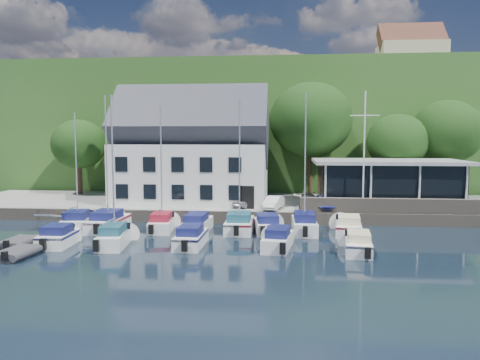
{
  "coord_description": "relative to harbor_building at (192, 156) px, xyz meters",
  "views": [
    {
      "loc": [
        1.57,
        -27.21,
        7.27
      ],
      "look_at": [
        -1.75,
        9.0,
        3.83
      ],
      "focal_mm": 35.0,
      "sensor_mm": 36.0,
      "label": 1
    }
  ],
  "objects": [
    {
      "name": "farmhouse",
      "position": [
        29.0,
        35.5,
        14.75
      ],
      "size": [
        10.4,
        7.0,
        8.2
      ],
      "primitive_type": null,
      "color": "beige",
      "rests_on": "hillside"
    },
    {
      "name": "boat_r2_4",
      "position": [
        13.29,
        -14.49,
        -4.67
      ],
      "size": [
        2.32,
        5.73,
        1.36
      ],
      "primitive_type": null,
      "rotation": [
        0.0,
        0.0,
        -0.11
      ],
      "color": "white",
      "rests_on": "ground"
    },
    {
      "name": "hillside",
      "position": [
        7.0,
        45.5,
        2.65
      ],
      "size": [
        160.0,
        75.0,
        16.0
      ],
      "primitive_type": "cube",
      "color": "#294F1D",
      "rests_on": "ground"
    },
    {
      "name": "tree_1",
      "position": [
        -5.95,
        5.56,
        0.32
      ],
      "size": [
        6.84,
        6.84,
        9.35
      ],
      "primitive_type": null,
      "color": "black",
      "rests_on": "quay"
    },
    {
      "name": "club_pavilion",
      "position": [
        18.0,
        -0.5,
        -2.3
      ],
      "size": [
        13.2,
        7.2,
        4.1
      ],
      "primitive_type": null,
      "color": "black",
      "rests_on": "quay"
    },
    {
      "name": "boat_r1_5",
      "position": [
        7.47,
        -8.96,
        -4.63
      ],
      "size": [
        2.66,
        5.57,
        1.43
      ],
      "primitive_type": null,
      "rotation": [
        0.0,
        0.0,
        0.14
      ],
      "color": "white",
      "rests_on": "ground"
    },
    {
      "name": "boat_r1_2",
      "position": [
        -0.66,
        -8.88,
        -1.03
      ],
      "size": [
        2.37,
        6.11,
        8.64
      ],
      "primitive_type": null,
      "rotation": [
        0.0,
        0.0,
        0.1
      ],
      "color": "white",
      "rests_on": "ground"
    },
    {
      "name": "boat_r2_2",
      "position": [
        2.57,
        -13.72,
        -4.64
      ],
      "size": [
        1.91,
        5.83,
        1.42
      ],
      "primitive_type": null,
      "rotation": [
        0.0,
        0.0,
        -0.02
      ],
      "color": "white",
      "rests_on": "ground"
    },
    {
      "name": "seawall",
      "position": [
        19.0,
        -5.1,
        -3.75
      ],
      "size": [
        18.0,
        0.5,
        1.2
      ],
      "primitive_type": "cube",
      "color": "#6F6459",
      "rests_on": "quay"
    },
    {
      "name": "ground",
      "position": [
        7.0,
        -16.5,
        -5.35
      ],
      "size": [
        180.0,
        180.0,
        0.0
      ],
      "primitive_type": "plane",
      "color": "black",
      "rests_on": "ground"
    },
    {
      "name": "quay",
      "position": [
        7.0,
        1.0,
        -4.85
      ],
      "size": [
        60.0,
        13.0,
        1.0
      ],
      "primitive_type": "cube",
      "color": "gray",
      "rests_on": "ground"
    },
    {
      "name": "car_white",
      "position": [
        7.79,
        -3.9,
        -3.78
      ],
      "size": [
        1.97,
        3.62,
        1.13
      ],
      "primitive_type": "imported",
      "rotation": [
        0.0,
        0.0,
        -0.24
      ],
      "color": "silver",
      "rests_on": "quay"
    },
    {
      "name": "tree_4",
      "position": [
        20.2,
        5.41,
        -0.1
      ],
      "size": [
        6.22,
        6.22,
        8.5
      ],
      "primitive_type": null,
      "color": "black",
      "rests_on": "quay"
    },
    {
      "name": "boat_r1_6",
      "position": [
        10.23,
        -8.64,
        -0.56
      ],
      "size": [
        2.04,
        6.65,
        9.58
      ],
      "primitive_type": null,
      "rotation": [
        0.0,
        0.0,
        0.02
      ],
      "color": "white",
      "rests_on": "ground"
    },
    {
      "name": "boat_r1_1",
      "position": [
        -4.84,
        -9.16,
        -0.56
      ],
      "size": [
        2.51,
        6.52,
        9.59
      ],
      "primitive_type": null,
      "rotation": [
        0.0,
        0.0,
        -0.03
      ],
      "color": "white",
      "rests_on": "ground"
    },
    {
      "name": "car_silver",
      "position": [
        5.06,
        -2.77,
        -3.78
      ],
      "size": [
        1.79,
        3.48,
        1.13
      ],
      "primitive_type": "imported",
      "rotation": [
        0.0,
        0.0,
        -0.14
      ],
      "color": "#B6B6BB",
      "rests_on": "quay"
    },
    {
      "name": "car_blue",
      "position": [
        12.23,
        -3.38,
        -3.71
      ],
      "size": [
        1.49,
        3.76,
        1.29
      ],
      "primitive_type": "imported",
      "rotation": [
        0.0,
        0.0,
        -0.0
      ],
      "color": "navy",
      "rests_on": "quay"
    },
    {
      "name": "dinghy_0",
      "position": [
        -8.79,
        -14.84,
        -5.0
      ],
      "size": [
        1.85,
        3.04,
        0.7
      ],
      "primitive_type": null,
      "rotation": [
        0.0,
        0.0,
        -0.02
      ],
      "color": "#3A3A3E",
      "rests_on": "ground"
    },
    {
      "name": "boat_r2_1",
      "position": [
        -2.5,
        -14.14,
        -0.81
      ],
      "size": [
        2.52,
        6.38,
        9.07
      ],
      "primitive_type": null,
      "rotation": [
        0.0,
        0.0,
        0.13
      ],
      "color": "white",
      "rests_on": "ground"
    },
    {
      "name": "gangway",
      "position": [
        -9.5,
        -7.5,
        -5.35
      ],
      "size": [
        1.2,
        6.0,
        1.4
      ],
      "primitive_type": null,
      "color": "silver",
      "rests_on": "ground"
    },
    {
      "name": "quay_face",
      "position": [
        7.0,
        -5.5,
        -4.85
      ],
      "size": [
        60.0,
        0.3,
        1.0
      ],
      "primitive_type": "cube",
      "color": "#6F6459",
      "rests_on": "ground"
    },
    {
      "name": "boat_r2_3",
      "position": [
        8.3,
        -13.87,
        -4.63
      ],
      "size": [
        2.54,
        5.98,
        1.43
      ],
      "primitive_type": null,
      "rotation": [
        0.0,
        0.0,
        -0.14
      ],
      "color": "white",
      "rests_on": "ground"
    },
    {
      "name": "boat_r2_0",
      "position": [
        -6.22,
        -14.4,
        -4.64
      ],
      "size": [
        2.25,
        5.0,
        1.42
      ],
      "primitive_type": null,
      "rotation": [
        0.0,
        0.0,
        0.05
      ],
      "color": "white",
      "rests_on": "ground"
    },
    {
      "name": "field_patch",
      "position": [
        15.0,
        53.5,
        10.8
      ],
      "size": [
        50.0,
        30.0,
        0.3
      ],
      "primitive_type": "cube",
      "color": "olive",
      "rests_on": "hillside"
    },
    {
      "name": "harbor_building",
      "position": [
        0.0,
        0.0,
        0.0
      ],
      "size": [
        14.4,
        8.2,
        8.7
      ],
      "primitive_type": null,
      "color": "silver",
      "rests_on": "quay"
    },
    {
      "name": "tree_0",
      "position": [
        -13.34,
        4.94,
        -0.33
      ],
      "size": [
        5.88,
        5.88,
        8.03
      ],
      "primitive_type": null,
      "color": "black",
      "rests_on": "quay"
    },
    {
      "name": "boat_r1_3",
      "position": [
        2.09,
        -9.03,
        -4.63
      ],
      "size": [
        2.13,
        6.48,
        1.43
      ],
      "primitive_type": null,
      "rotation": [
        0.0,
        0.0,
        -0.04
      ],
      "color": "white",
      "rests_on": "ground"
    },
    {
      "name": "dinghy_1",
      "position": [
        -7.24,
        -17.6,
        -4.99
      ],
      "size": [
        2.08,
        3.23,
        0.72
      ],
      "primitive_type": null,
      "rotation": [
        0.0,
        0.0,
        -0.07
      ],
      "color": "#3A3A3E",
      "rests_on": "ground"
    },
    {
      "name": "flagpole",
      "position": [
        15.23,
        -4.43,
        0.61
      ],
      "size": [
        2.38,
        0.2,
        9.92
      ],
      "primitive_type": null,
      "color": "silver",
      "rests_on": "quay"
    },
    {
      "name": "boat_r1_4",
      "position": [
        5.34,
        -8.85,
        -0.76
      ],
      "size": [
        2.22,
        6.07,
        9.18
      ],
      "primitive_type": null,
      "rotation": [
        0.0,
        0.0,
        0.0
      ],
      "color": "white",
      "rests_on": "ground"
    },
    {
      "name": "boat_r1_0",
      "position": [
        -7.27,
        -9.15,
        -0.77
      ],
      "size": [
        2.95,
        6.01,
        9.15
      ],
      "primitive_type": null,
      "rotation": [
        0.0,
        0.0,
        0.16
      ],
      "color": "white",
      "rests_on": "ground"
    },
    {
      "name": "tree_5",
      "position": [
        25.31,
        6.23,
        0.61
      ],
      "size": [
        7.27,
        7.27,
        9.93
      ],
      "primitive_type": null,
      "color": "black",
      "rests_on": "quay"
    },
    {
      "name": "car_dgrey",
      "position": [
        10.81,
        -2.62,
        -3.79
      ],
      "size": [
        1.79,
        3.97,
        1.13
      ],
      "primitive_type": "imported",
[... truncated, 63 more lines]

